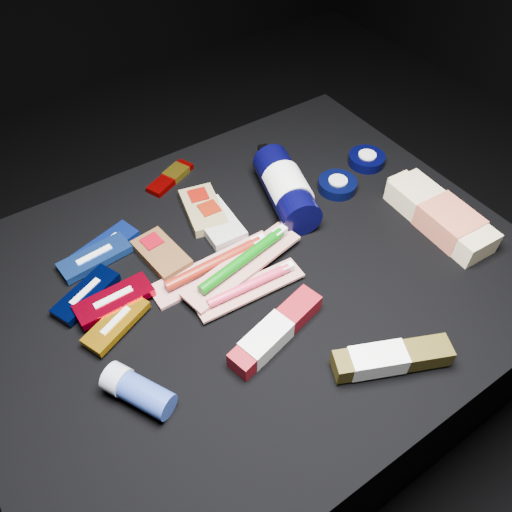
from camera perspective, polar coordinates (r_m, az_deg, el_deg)
ground at (r=1.24m, az=-0.33°, el=-13.53°), size 3.00×3.00×0.00m
cloth_table at (r=1.07m, az=-0.37°, el=-8.51°), size 0.98×0.78×0.40m
luna_bar_0 at (r=0.97m, az=-16.91°, el=0.99°), size 0.14×0.08×0.02m
luna_bar_1 at (r=0.96m, az=-17.91°, el=-0.16°), size 0.13×0.06×0.02m
luna_bar_2 at (r=0.90m, az=-18.84°, el=-4.14°), size 0.13×0.09×0.02m
luna_bar_3 at (r=0.85m, az=-15.65°, el=-7.37°), size 0.13×0.09×0.02m
luna_bar_4 at (r=0.87m, az=-15.88°, el=-4.88°), size 0.13×0.05×0.02m
clif_bar_0 at (r=0.94m, az=-10.91°, el=0.38°), size 0.07×0.12×0.02m
clif_bar_1 at (r=0.98m, az=-4.61°, el=4.05°), size 0.08×0.13×0.02m
clif_bar_2 at (r=1.01m, az=-6.12°, el=5.51°), size 0.10×0.14×0.02m
power_bar at (r=1.10m, az=-9.55°, el=9.00°), size 0.12×0.08×0.01m
lotion_bottle at (r=1.00m, az=3.44°, el=7.73°), size 0.13×0.25×0.08m
cream_tin_upper at (r=1.15m, az=12.52°, el=10.75°), size 0.08×0.08×0.02m
cream_tin_lower at (r=1.07m, az=9.29°, el=8.03°), size 0.08×0.08×0.03m
bodywash_bottle at (r=1.03m, az=20.40°, el=4.22°), size 0.09×0.24×0.05m
deodorant_stick at (r=0.77m, az=-13.39°, el=-14.73°), size 0.09×0.12×0.05m
toothbrush_pack_0 at (r=0.90m, az=-4.53°, el=-1.03°), size 0.25×0.06×0.03m
toothbrush_pack_1 at (r=0.86m, az=-0.60°, el=-3.54°), size 0.20×0.06×0.02m
toothbrush_pack_2 at (r=0.89m, az=-1.37°, el=-0.65°), size 0.25×0.10×0.03m
toothpaste_carton_red at (r=0.81m, az=1.93°, el=-8.87°), size 0.19×0.08×0.04m
toothpaste_carton_green at (r=0.80m, az=14.71°, el=-11.30°), size 0.18×0.11×0.04m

